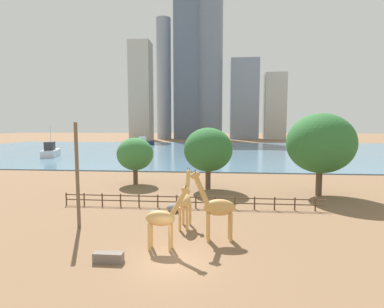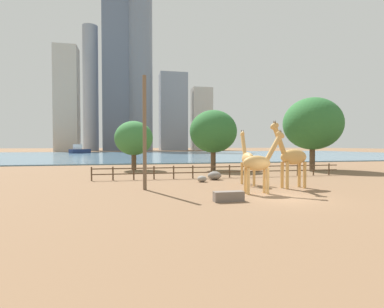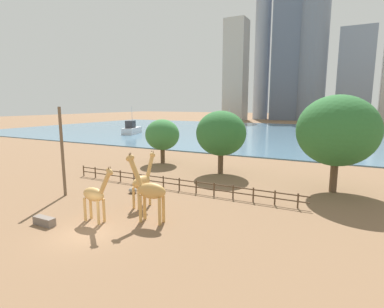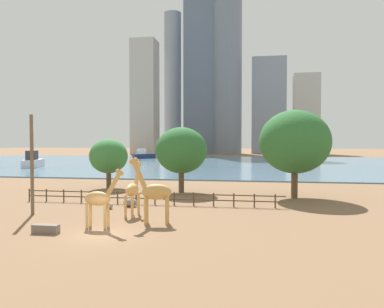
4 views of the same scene
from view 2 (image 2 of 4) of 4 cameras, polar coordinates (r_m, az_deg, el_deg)
ground_plane at (r=97.60m, az=-6.47°, el=-0.19°), size 400.00×400.00×0.00m
harbor_water at (r=94.62m, az=-6.29°, el=-0.19°), size 180.00×86.00×0.20m
giraffe_tall at (r=20.98m, az=12.66°, el=-1.68°), size 3.11×0.86×4.44m
giraffe_companion at (r=25.47m, az=10.48°, el=-0.87°), size 0.97×3.01×4.71m
giraffe_young at (r=24.26m, az=18.43°, el=-0.50°), size 3.36×1.16×5.22m
utility_pole at (r=22.56m, az=-9.02°, el=4.00°), size 0.28×0.28×8.50m
boulder_near_fence at (r=27.13m, az=1.91°, el=-4.74°), size 0.86×0.76×0.57m
boulder_by_pole at (r=28.90m, az=4.32°, el=-4.11°), size 1.32×1.07×0.80m
feeding_trough at (r=18.05m, az=6.98°, el=-8.02°), size 1.80×0.60×0.60m
enclosure_fence at (r=30.69m, az=5.91°, el=-3.11°), size 26.12×0.14×1.30m
tree_left_large at (r=43.24m, az=22.00°, el=5.36°), size 7.72×7.72×9.65m
tree_center_broad at (r=40.55m, az=-11.04°, el=2.96°), size 5.05×5.05×6.51m
tree_right_tall at (r=39.72m, az=4.07°, el=4.29°), size 6.24×6.24×7.93m
boat_ferry at (r=118.30m, az=-20.65°, el=0.69°), size 7.45×6.89×6.74m
skyline_tower_needle at (r=182.93m, az=1.85°, el=6.62°), size 11.88×9.23×37.52m
skyline_block_central at (r=181.23m, az=-3.63°, el=7.96°), size 16.02×12.13×45.66m
skyline_tower_glass at (r=178.38m, az=-9.90°, el=16.42°), size 14.09×14.09×96.94m
skyline_block_left at (r=179.71m, az=-18.75°, el=11.69°), size 8.36×8.36×69.10m
skyline_block_right at (r=181.54m, az=-13.73°, el=16.22°), size 17.78×13.67×97.46m
skyline_tower_short at (r=163.64m, az=-22.74°, el=9.59°), size 11.04×10.70×51.89m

